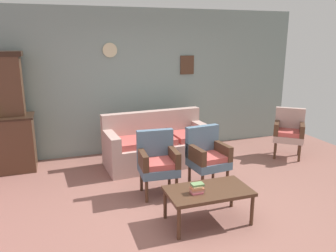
# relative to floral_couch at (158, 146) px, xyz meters

# --- Properties ---
(ground_plane) EXTENTS (7.68, 7.68, 0.00)m
(ground_plane) POSITION_rel_floral_couch_xyz_m (-0.04, -1.76, -0.33)
(ground_plane) COLOR #84564C
(wall_back_with_decor) EXTENTS (6.40, 0.09, 2.70)m
(wall_back_with_decor) POSITION_rel_floral_couch_xyz_m (-0.03, 0.87, 1.03)
(wall_back_with_decor) COLOR gray
(wall_back_with_decor) RESTS_ON ground
(floral_couch) EXTENTS (1.88, 0.92, 0.90)m
(floral_couch) POSITION_rel_floral_couch_xyz_m (0.00, 0.00, 0.00)
(floral_couch) COLOR tan
(floral_couch) RESTS_ON ground
(armchair_row_middle) EXTENTS (0.55, 0.52, 0.90)m
(armchair_row_middle) POSITION_rel_floral_couch_xyz_m (-0.34, -1.12, 0.17)
(armchair_row_middle) COLOR slate
(armchair_row_middle) RESTS_ON ground
(armchair_near_couch_end) EXTENTS (0.57, 0.54, 0.90)m
(armchair_near_couch_end) POSITION_rel_floral_couch_xyz_m (0.42, -1.14, 0.17)
(armchair_near_couch_end) COLOR slate
(armchair_near_couch_end) RESTS_ON ground
(wingback_chair_by_fireplace) EXTENTS (0.71, 0.71, 0.90)m
(wingback_chair_by_fireplace) POSITION_rel_floral_couch_xyz_m (2.42, -0.41, 0.17)
(wingback_chair_by_fireplace) COLOR tan
(wingback_chair_by_fireplace) RESTS_ON ground
(coffee_table) EXTENTS (1.00, 0.56, 0.42)m
(coffee_table) POSITION_rel_floral_couch_xyz_m (0.01, -2.06, 0.05)
(coffee_table) COLOR #472D1E
(coffee_table) RESTS_ON ground
(book_stack_on_table) EXTENTS (0.16, 0.12, 0.11)m
(book_stack_on_table) POSITION_rel_floral_couch_xyz_m (-0.16, -2.10, 0.15)
(book_stack_on_table) COLOR #B25160
(book_stack_on_table) RESTS_ON coffee_table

